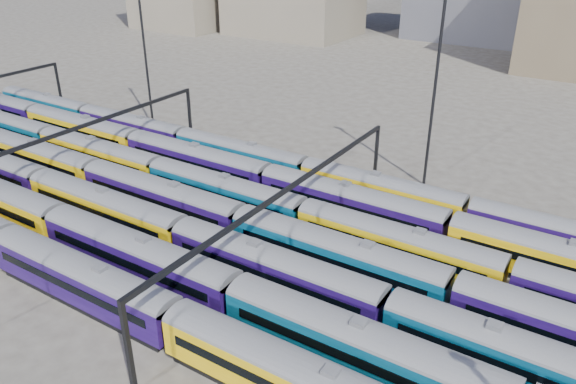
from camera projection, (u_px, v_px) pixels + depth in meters
The scene contains 12 objects.
ground at pixel (208, 233), 59.69m from camera, with size 500.00×500.00×0.00m, color #423E38.
rake_0 at pixel (7, 242), 52.86m from camera, with size 126.37×3.08×5.19m.
rake_1 at pixel (137, 253), 50.74m from camera, with size 155.32×3.24×5.47m.
rake_2 at pixel (105, 205), 59.42m from camera, with size 149.86×3.13×5.28m.
rake_3 at pixel (161, 195), 61.63m from camera, with size 151.56×3.16×5.34m.
rake_4 at pixel (157, 170), 68.13m from camera, with size 123.81×3.02×5.08m.
rake_5 at pixel (135, 142), 76.17m from camera, with size 129.96×3.17×5.34m.
rake_6 at pixel (380, 188), 63.67m from camera, with size 139.21×2.91×4.89m.
gantry_1 at pixel (74, 138), 66.39m from camera, with size 0.35×40.35×8.03m.
gantry_2 at pixel (287, 199), 51.87m from camera, with size 0.35×40.35×8.03m.
mast_1 at pixel (143, 37), 84.71m from camera, with size 1.40×0.50×25.60m.
mast_3 at pixel (436, 75), 64.45m from camera, with size 1.40×0.50×25.60m.
Camera 1 is at (35.00, -38.97, 30.18)m, focal length 35.00 mm.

